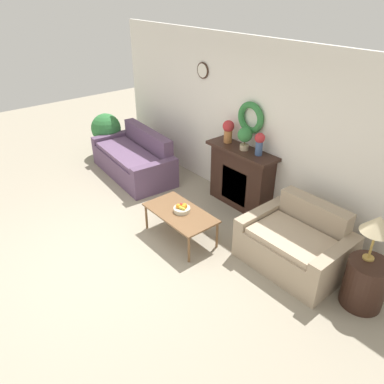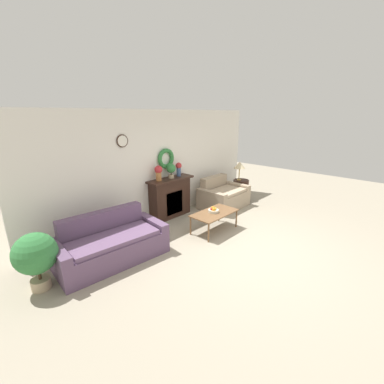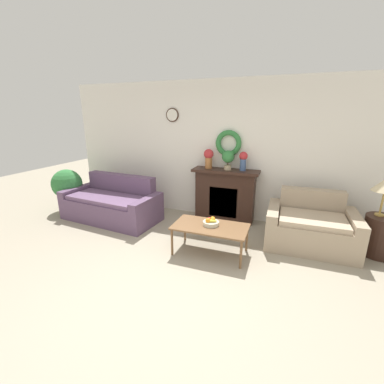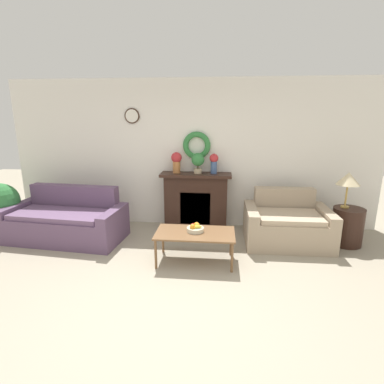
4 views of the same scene
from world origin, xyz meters
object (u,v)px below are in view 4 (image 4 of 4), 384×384
Objects in this scene: couch_left at (66,221)px; potted_plant_on_mantel at (198,161)px; side_table_by_loveseat at (347,226)px; table_lamp at (348,179)px; potted_plant_floor_by_couch at (0,203)px; vase_on_mantel_left at (177,161)px; vase_on_mantel_right at (214,162)px; fruit_bowl at (195,228)px; loveseat_right at (287,225)px; coffee_table at (195,235)px; fireplace at (196,200)px.

potted_plant_on_mantel reaches higher than couch_left.
side_table_by_loveseat is 0.78m from table_lamp.
potted_plant_floor_by_couch is (-1.19, 0.05, 0.28)m from couch_left.
vase_on_mantel_right is (0.67, 0.00, -0.01)m from vase_on_mantel_left.
vase_on_mantel_right is 0.38× the size of potted_plant_floor_by_couch.
loveseat_right is at bearing 28.78° from fruit_bowl.
loveseat_right reaches higher than side_table_by_loveseat.
loveseat_right is 1.87m from potted_plant_on_mantel.
loveseat_right is at bearing -19.24° from potted_plant_on_mantel.
loveseat_right is at bearing 29.85° from coffee_table.
side_table_by_loveseat is (2.52, -0.52, -0.22)m from fireplace.
loveseat_right is 1.46× the size of potted_plant_floor_by_couch.
table_lamp is at bearing -12.69° from vase_on_mantel_right.
side_table_by_loveseat is 1.64× the size of vase_on_mantel_left.
fireplace reaches higher than fruit_bowl.
side_table_by_loveseat is at bearing 19.37° from coffee_table.
side_table_by_loveseat is at bearing -10.45° from vase_on_mantel_left.
couch_left is at bearing -160.88° from fireplace.
table_lamp is at bearing 2.16° from potted_plant_floor_by_couch.
potted_plant_on_mantel is (0.39, -0.02, 0.01)m from vase_on_mantel_left.
couch_left is 2.17× the size of potted_plant_floor_by_couch.
potted_plant_floor_by_couch reaches higher than loveseat_right.
vase_on_mantel_right reaches higher than potted_plant_floor_by_couch.
side_table_by_loveseat is 1.07× the size of table_lamp.
potted_plant_on_mantel is at bearing 160.36° from loveseat_right.
vase_on_mantel_right is at bearing 167.31° from table_lamp.
vase_on_mantel_left is (-0.46, 1.34, 0.76)m from fruit_bowl.
fruit_bowl is at bearing -86.94° from potted_plant_on_mantel.
loveseat_right is 0.97m from side_table_by_loveseat.
vase_on_mantel_left is (-1.90, 0.55, 0.95)m from loveseat_right.
vase_on_mantel_right reaches higher than couch_left.
table_lamp is at bearing -9.71° from vase_on_mantel_left.
couch_left is 1.49× the size of loveseat_right.
coffee_table is 1.82× the size of side_table_by_loveseat.
fireplace reaches higher than loveseat_right.
couch_left is (-2.15, -0.74, -0.22)m from fireplace.
fireplace is 0.79m from vase_on_mantel_right.
couch_left is 2.49m from potted_plant_on_mantel.
fireplace is 3.41m from potted_plant_floor_by_couch.
table_lamp is 1.53× the size of vase_on_mantel_left.
couch_left is 4.67m from side_table_by_loveseat.
coffee_table is 1.62m from vase_on_mantel_right.
vase_on_mantel_right is (0.21, 1.34, 0.75)m from fruit_bowl.
vase_on_mantel_left is at bearing 177.06° from potted_plant_on_mantel.
potted_plant_on_mantel is at bearing -22.50° from fireplace.
couch_left is at bearing -161.50° from potted_plant_on_mantel.
vase_on_mantel_right is (-1.23, 0.55, 0.94)m from loveseat_right.
coffee_table is 2.60m from table_lamp.
fireplace is 1.34m from fruit_bowl.
coffee_table is 0.09m from fruit_bowl.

